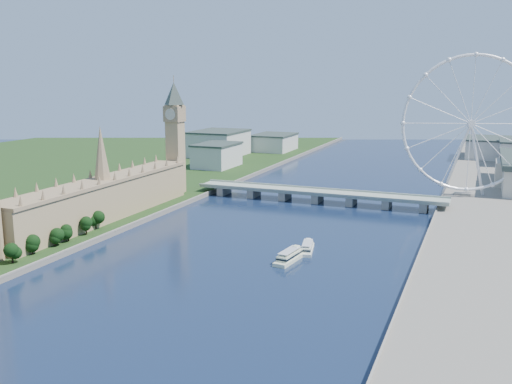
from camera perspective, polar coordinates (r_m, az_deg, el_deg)
The scene contains 9 objects.
ground at distance 241.48m, azimuth -14.37°, elevation -15.31°, with size 2000.00×2000.00×0.00m, color #172B42.
tree_row at distance 349.63m, azimuth -23.94°, elevation -5.92°, with size 8.10×184.10×20.02m.
parliament_range at distance 438.28m, azimuth -14.99°, elevation -0.66°, with size 24.00×200.00×70.00m.
big_ben at distance 520.99m, azimuth -8.13°, elevation 6.82°, with size 20.02×20.02×110.00m.
westminster_bridge at distance 500.17m, azimuth 6.18°, elevation -0.26°, with size 220.00×22.00×9.50m.
london_eye at distance 528.73m, azimuth 20.70°, elevation 6.38°, with size 113.60×39.12×124.30m.
city_skyline at distance 743.39m, azimuth 14.61°, elevation 4.07°, with size 505.00×280.00×32.00m.
tour_boat_near at distance 341.54m, azimuth 3.37°, elevation -6.90°, with size 8.29×32.32×7.17m, color beige, non-canonical shape.
tour_boat_far at distance 360.33m, azimuth 5.13°, elevation -5.94°, with size 7.25×28.43×6.27m, color silver, non-canonical shape.
Camera 1 is at (131.30, -172.05, 107.11)m, focal length 40.00 mm.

